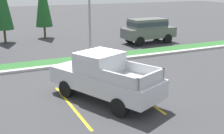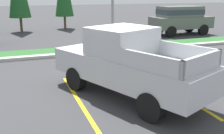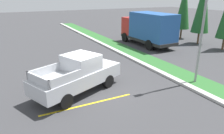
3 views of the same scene
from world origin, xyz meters
name	(u,v)px [view 3 (image 3 of 3)]	position (x,y,z in m)	size (l,w,h in m)	color
ground_plane	(95,89)	(0.00, 0.00, 0.00)	(120.00, 120.00, 0.00)	#38383A
parking_line_near	(71,82)	(-1.56, -0.98, 0.00)	(0.12, 4.80, 0.01)	yellow
parking_line_far	(88,104)	(1.54, -0.98, 0.00)	(0.12, 4.80, 0.01)	yellow
curb_strip	(163,73)	(0.00, 5.00, 0.07)	(56.00, 0.40, 0.15)	#B2B2AD
grass_median	(175,71)	(0.00, 6.10, 0.03)	(56.00, 1.80, 0.06)	#2D662D
pickup_truck_main	(78,74)	(-0.03, -0.93, 1.04)	(3.82, 5.53, 2.10)	black
cargo_truck_distant	(148,28)	(-7.48, 9.19, 1.85)	(6.89, 2.72, 3.40)	black
street_light	(201,23)	(1.99, 5.73, 3.68)	(0.24, 1.49, 6.28)	gray
cypress_tree_leftmost	(184,6)	(-8.69, 15.06, 3.88)	(1.71, 1.71, 6.59)	brown
cypress_tree_left_inner	(203,5)	(-5.61, 14.59, 4.10)	(1.81, 1.81, 6.97)	brown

